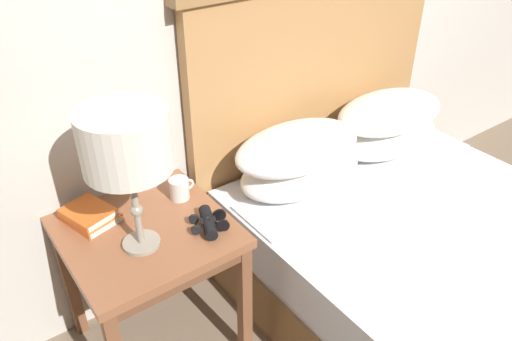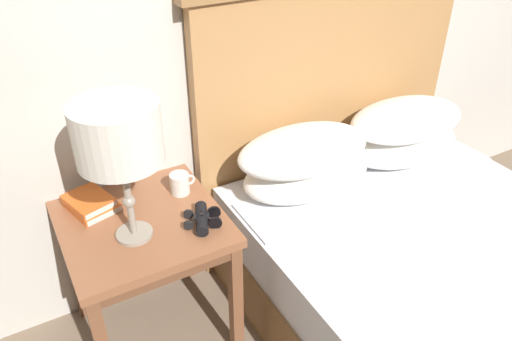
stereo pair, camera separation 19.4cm
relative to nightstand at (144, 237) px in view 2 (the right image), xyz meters
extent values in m
cube|color=brown|center=(0.00, 0.00, 0.06)|extent=(0.58, 0.58, 0.04)
cube|color=brown|center=(0.00, 0.00, 0.02)|extent=(0.55, 0.55, 0.05)
cube|color=brown|center=(0.25, -0.25, -0.24)|extent=(0.04, 0.04, 0.58)
cube|color=brown|center=(-0.26, 0.26, -0.24)|extent=(0.04, 0.04, 0.58)
cube|color=brown|center=(0.25, 0.26, -0.24)|extent=(0.04, 0.04, 0.58)
cube|color=brown|center=(1.02, -0.64, -0.39)|extent=(1.31, 1.71, 0.28)
cube|color=silver|center=(1.02, -0.64, -0.14)|extent=(1.28, 1.67, 0.22)
cube|color=white|center=(1.02, -0.10, -0.02)|extent=(1.25, 0.28, 0.01)
cube|color=#AD7A47|center=(1.02, 0.25, 0.12)|extent=(1.37, 0.06, 1.30)
ellipsoid|color=white|center=(0.74, 0.01, 0.05)|extent=(0.60, 0.36, 0.15)
ellipsoid|color=white|center=(1.29, 0.01, 0.05)|extent=(0.60, 0.36, 0.15)
ellipsoid|color=white|center=(0.72, 0.01, 0.17)|extent=(0.60, 0.36, 0.15)
ellipsoid|color=white|center=(1.30, 0.01, 0.17)|extent=(0.60, 0.36, 0.15)
cylinder|color=gray|center=(-0.05, -0.07, 0.09)|extent=(0.13, 0.13, 0.01)
cylinder|color=gray|center=(-0.05, -0.07, 0.24)|extent=(0.02, 0.02, 0.30)
sphere|color=gray|center=(-0.05, -0.07, 0.23)|extent=(0.04, 0.04, 0.04)
cylinder|color=silver|center=(-0.05, -0.07, 0.49)|extent=(0.28, 0.28, 0.20)
cube|color=silver|center=(-0.14, 0.16, 0.09)|extent=(0.19, 0.22, 0.02)
cube|color=orange|center=(-0.14, 0.16, 0.11)|extent=(0.19, 0.23, 0.00)
cube|color=orange|center=(-0.21, 0.14, 0.09)|extent=(0.06, 0.19, 0.03)
cube|color=silver|center=(-0.15, 0.16, 0.12)|extent=(0.18, 0.21, 0.02)
cube|color=orange|center=(-0.15, 0.16, 0.13)|extent=(0.18, 0.21, 0.00)
cube|color=orange|center=(-0.21, 0.14, 0.12)|extent=(0.06, 0.17, 0.03)
cylinder|color=black|center=(0.18, -0.16, 0.10)|extent=(0.08, 0.10, 0.04)
cylinder|color=black|center=(0.22, -0.18, 0.10)|extent=(0.05, 0.03, 0.05)
cylinder|color=black|center=(0.13, -0.14, 0.10)|extent=(0.04, 0.02, 0.04)
cylinder|color=black|center=(0.20, -0.10, 0.10)|extent=(0.08, 0.10, 0.04)
cylinder|color=black|center=(0.24, -0.12, 0.10)|extent=(0.05, 0.03, 0.05)
cylinder|color=black|center=(0.16, -0.08, 0.10)|extent=(0.04, 0.02, 0.04)
cube|color=black|center=(0.19, -0.13, 0.11)|extent=(0.07, 0.05, 0.01)
cylinder|color=black|center=(0.19, -0.13, 0.12)|extent=(0.02, 0.02, 0.02)
cylinder|color=silver|center=(0.19, 0.09, 0.12)|extent=(0.08, 0.08, 0.08)
torus|color=silver|center=(0.24, 0.09, 0.13)|extent=(0.05, 0.01, 0.05)
camera|label=1|loc=(-0.50, -1.37, 1.23)|focal=35.00mm
camera|label=2|loc=(-0.34, -1.47, 1.23)|focal=35.00mm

